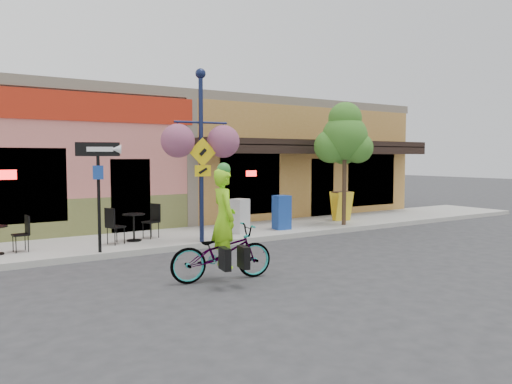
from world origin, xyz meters
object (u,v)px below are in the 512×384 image
lamp_post (201,156)px  newspaper_box_blue (282,212)px  bicycle (222,253)px  newspaper_box_grey (240,216)px  building (169,160)px  street_tree (345,163)px  cyclist_rider (224,231)px  one_way_sign (99,198)px

lamp_post → newspaper_box_blue: 3.60m
bicycle → newspaper_box_blue: 5.91m
newspaper_box_blue → newspaper_box_grey: (-1.49, 0.03, -0.02)m
building → bicycle: (-3.34, -10.15, -1.72)m
newspaper_box_grey → street_tree: size_ratio=0.25×
newspaper_box_blue → bicycle: bearing=-132.3°
cyclist_rider → newspaper_box_blue: cyclist_rider is taller
cyclist_rider → lamp_post: lamp_post is taller
one_way_sign → cyclist_rider: bearing=-48.9°
one_way_sign → street_tree: street_tree is taller
building → newspaper_box_blue: size_ratio=17.56×
lamp_post → one_way_sign: 2.80m
one_way_sign → street_tree: size_ratio=0.63×
lamp_post → street_tree: lamp_post is taller
one_way_sign → street_tree: (8.03, 0.41, 0.74)m
lamp_post → bicycle: bearing=-103.5°
bicycle → lamp_post: size_ratio=0.45×
lamp_post → newspaper_box_grey: (1.60, 0.74, -1.74)m
newspaper_box_grey → street_tree: 4.10m
street_tree → newspaper_box_grey: bearing=175.3°
building → street_tree: 7.23m
bicycle → newspaper_box_blue: bearing=-38.1°
lamp_post → newspaper_box_grey: 2.47m
building → newspaper_box_blue: building is taller
one_way_sign → newspaper_box_blue: bearing=24.8°
one_way_sign → street_tree: 8.07m
cyclist_rider → one_way_sign: one_way_sign is taller
building → one_way_sign: bearing=-124.6°
building → bicycle: building is taller
cyclist_rider → newspaper_box_grey: 4.93m
lamp_post → newspaper_box_blue: (3.09, 0.71, -1.72)m
building → cyclist_rider: 10.75m
lamp_post → newspaper_box_grey: bearing=32.0°
building → bicycle: 10.82m
newspaper_box_grey → lamp_post: bearing=-173.4°
lamp_post → building: bearing=80.4°
cyclist_rider → lamp_post: (1.21, 3.30, 1.44)m
newspaper_box_blue → street_tree: 2.77m
newspaper_box_grey → cyclist_rider: bearing=-143.0°
bicycle → street_tree: 7.80m
newspaper_box_blue → cyclist_rider: bearing=-132.0°
street_tree → cyclist_rider: bearing=-150.6°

